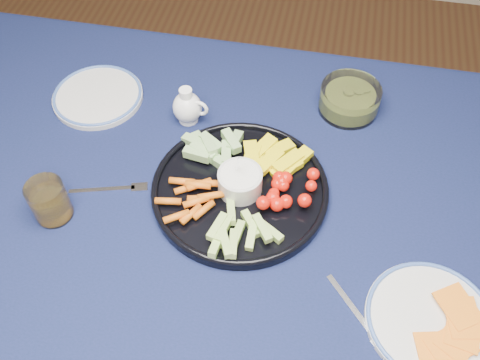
% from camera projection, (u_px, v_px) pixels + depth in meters
% --- Properties ---
extents(dining_table, '(1.67, 1.07, 0.75)m').
position_uv_depth(dining_table, '(280.00, 270.00, 1.00)').
color(dining_table, '#452717').
rests_on(dining_table, ground).
extents(crudite_platter, '(0.33, 0.33, 0.10)m').
position_uv_depth(crudite_platter, '(239.00, 187.00, 0.98)').
color(crudite_platter, black).
rests_on(crudite_platter, dining_table).
extents(creamer_pitcher, '(0.08, 0.06, 0.08)m').
position_uv_depth(creamer_pitcher, '(188.00, 107.00, 1.09)').
color(creamer_pitcher, white).
rests_on(creamer_pitcher, dining_table).
extents(pickle_bowl, '(0.12, 0.12, 0.06)m').
position_uv_depth(pickle_bowl, '(349.00, 100.00, 1.11)').
color(pickle_bowl, white).
rests_on(pickle_bowl, dining_table).
extents(cheese_plate, '(0.20, 0.20, 0.02)m').
position_uv_depth(cheese_plate, '(431.00, 320.00, 0.83)').
color(cheese_plate, silver).
rests_on(cheese_plate, dining_table).
extents(juice_tumbler, '(0.07, 0.07, 0.08)m').
position_uv_depth(juice_tumbler, '(50.00, 203.00, 0.94)').
color(juice_tumbler, white).
rests_on(juice_tumbler, dining_table).
extents(fork_left, '(0.14, 0.05, 0.00)m').
position_uv_depth(fork_left, '(115.00, 189.00, 1.00)').
color(fork_left, white).
rests_on(fork_left, dining_table).
extents(fork_right, '(0.11, 0.13, 0.00)m').
position_uv_depth(fork_right, '(362.00, 321.00, 0.84)').
color(fork_right, white).
rests_on(fork_right, dining_table).
extents(side_plate_extra, '(0.19, 0.19, 0.02)m').
position_uv_depth(side_plate_extra, '(98.00, 96.00, 1.15)').
color(side_plate_extra, silver).
rests_on(side_plate_extra, dining_table).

